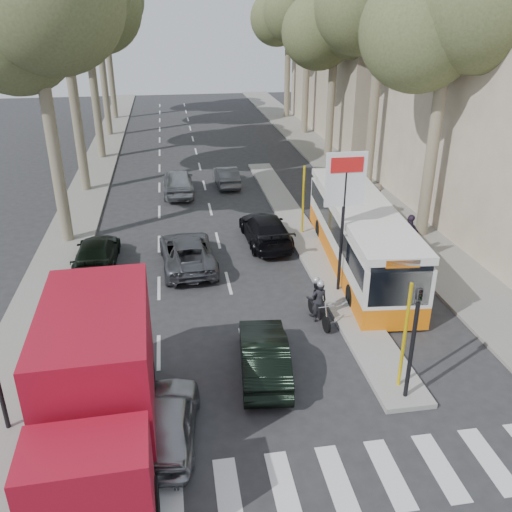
% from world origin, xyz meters
% --- Properties ---
extents(ground, '(120.00, 120.00, 0.00)m').
position_xyz_m(ground, '(0.00, 0.00, 0.00)').
color(ground, '#28282B').
rests_on(ground, ground).
extents(sidewalk_right, '(3.20, 70.00, 0.12)m').
position_xyz_m(sidewalk_right, '(8.60, 25.00, 0.06)').
color(sidewalk_right, gray).
rests_on(sidewalk_right, ground).
extents(median_left, '(2.40, 64.00, 0.12)m').
position_xyz_m(median_left, '(-8.00, 28.00, 0.06)').
color(median_left, gray).
rests_on(median_left, ground).
extents(traffic_island, '(1.50, 26.00, 0.16)m').
position_xyz_m(traffic_island, '(3.25, 11.00, 0.08)').
color(traffic_island, gray).
rests_on(traffic_island, ground).
extents(building_far, '(11.00, 20.00, 16.00)m').
position_xyz_m(building_far, '(15.50, 34.00, 8.00)').
color(building_far, '#B7A88E').
rests_on(building_far, ground).
extents(billboard, '(1.50, 12.10, 5.60)m').
position_xyz_m(billboard, '(3.25, 5.00, 3.70)').
color(billboard, yellow).
rests_on(billboard, ground).
extents(traffic_light_island, '(0.16, 0.41, 3.60)m').
position_xyz_m(traffic_light_island, '(3.25, -1.50, 2.49)').
color(traffic_light_island, black).
rests_on(traffic_light_island, ground).
extents(tree_l_a, '(7.40, 7.20, 14.10)m').
position_xyz_m(tree_l_a, '(-7.87, 12.11, 10.38)').
color(tree_l_a, '#6B604C').
rests_on(tree_l_a, ground).
extents(tree_l_c, '(7.40, 7.20, 13.71)m').
position_xyz_m(tree_l_c, '(-7.77, 28.11, 10.04)').
color(tree_l_c, '#6B604C').
rests_on(tree_l_c, ground).
extents(tree_l_e, '(7.40, 7.20, 14.49)m').
position_xyz_m(tree_l_e, '(-7.97, 44.11, 10.73)').
color(tree_l_e, '#6B604C').
rests_on(tree_l_e, ground).
extents(tree_r_a, '(7.40, 7.20, 14.10)m').
position_xyz_m(tree_r_a, '(9.13, 10.11, 10.38)').
color(tree_r_a, '#6B604C').
rests_on(tree_r_a, ground).
extents(tree_r_c, '(7.40, 7.20, 13.32)m').
position_xyz_m(tree_r_c, '(9.03, 26.11, 9.69)').
color(tree_r_c, '#6B604C').
rests_on(tree_r_c, ground).
extents(tree_r_e, '(7.40, 7.20, 14.10)m').
position_xyz_m(tree_r_e, '(9.23, 42.11, 10.38)').
color(tree_r_e, '#6B604C').
rests_on(tree_r_e, ground).
extents(silver_hatchback, '(1.89, 3.80, 1.24)m').
position_xyz_m(silver_hatchback, '(-3.41, -2.00, 0.62)').
color(silver_hatchback, '#9EA0A5').
rests_on(silver_hatchback, ground).
extents(dark_hatchback, '(1.78, 4.11, 1.32)m').
position_xyz_m(dark_hatchback, '(-0.50, 0.40, 0.66)').
color(dark_hatchback, black).
rests_on(dark_hatchback, ground).
extents(queue_car_a, '(2.47, 4.87, 1.32)m').
position_xyz_m(queue_car_a, '(-2.46, 8.37, 0.66)').
color(queue_car_a, '#4F5057').
rests_on(queue_car_a, ground).
extents(queue_car_b, '(2.13, 4.83, 1.38)m').
position_xyz_m(queue_car_b, '(1.32, 10.35, 0.69)').
color(queue_car_b, black).
rests_on(queue_car_b, ground).
extents(queue_car_c, '(1.79, 4.44, 1.51)m').
position_xyz_m(queue_car_c, '(-2.55, 18.49, 0.76)').
color(queue_car_c, '#AAAEB2').
rests_on(queue_car_c, ground).
extents(queue_car_d, '(1.40, 3.70, 1.21)m').
position_xyz_m(queue_car_d, '(0.50, 19.73, 0.60)').
color(queue_car_d, '#4C4F54').
rests_on(queue_car_d, ground).
extents(queue_car_e, '(1.77, 4.28, 1.24)m').
position_xyz_m(queue_car_e, '(-6.30, 9.00, 0.62)').
color(queue_car_e, black).
rests_on(queue_car_e, ground).
extents(red_truck, '(2.77, 6.84, 3.61)m').
position_xyz_m(red_truck, '(-5.01, -1.90, 1.91)').
color(red_truck, black).
rests_on(red_truck, ground).
extents(city_bus, '(3.33, 11.07, 2.87)m').
position_xyz_m(city_bus, '(4.80, 7.24, 1.51)').
color(city_bus, orange).
rests_on(city_bus, ground).
extents(motorcycle, '(0.77, 1.94, 1.65)m').
position_xyz_m(motorcycle, '(1.91, 3.21, 0.75)').
color(motorcycle, black).
rests_on(motorcycle, ground).
extents(pedestrian_near, '(1.01, 1.29, 1.98)m').
position_xyz_m(pedestrian_near, '(7.20, 7.52, 1.11)').
color(pedestrian_near, '#3B2D44').
rests_on(pedestrian_near, sidewalk_right).
extents(pedestrian_far, '(1.28, 1.07, 1.83)m').
position_xyz_m(pedestrian_far, '(7.56, 12.53, 1.04)').
color(pedestrian_far, '#716355').
rests_on(pedestrian_far, sidewalk_right).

